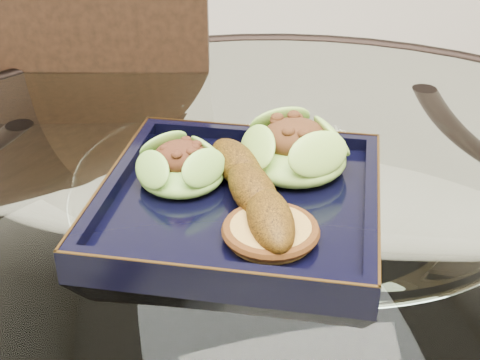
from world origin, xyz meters
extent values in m
cylinder|color=white|center=(0.00, 0.00, 0.76)|extent=(1.10, 1.10, 0.01)
torus|color=black|center=(0.00, 0.00, 0.76)|extent=(1.13, 1.13, 0.02)
cylinder|color=black|center=(0.28, 0.28, 0.38)|extent=(0.04, 0.04, 0.75)
cylinder|color=black|center=(-0.28, 0.28, 0.38)|extent=(0.04, 0.04, 0.75)
cube|color=#321C10|center=(-0.24, 0.28, 0.46)|extent=(0.49, 0.49, 0.04)
cube|color=#321C10|center=(-0.20, 0.46, 0.73)|extent=(0.39, 0.12, 0.45)
cylinder|color=#321C10|center=(-0.38, 0.49, 0.22)|extent=(0.03, 0.03, 0.44)
cylinder|color=#321C10|center=(-0.03, 0.41, 0.22)|extent=(0.03, 0.03, 0.44)
cube|color=black|center=(-0.05, 0.01, 0.77)|extent=(0.35, 0.35, 0.02)
ellipsoid|color=#6BA42F|center=(-0.10, 0.05, 0.80)|extent=(0.09, 0.09, 0.03)
ellipsoid|color=#6DA830|center=(0.02, 0.05, 0.80)|extent=(0.13, 0.13, 0.04)
ellipsoid|color=#633D0A|center=(-0.04, -0.01, 0.80)|extent=(0.05, 0.20, 0.04)
cylinder|color=gold|center=(-0.04, -0.06, 0.79)|extent=(0.09, 0.09, 0.01)
camera|label=1|loc=(-0.17, -0.54, 1.13)|focal=50.00mm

